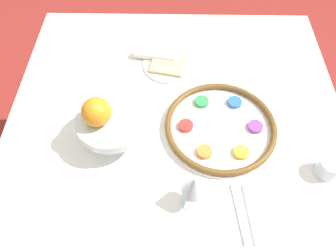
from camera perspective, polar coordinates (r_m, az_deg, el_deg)
name	(u,v)px	position (r m, az deg, el deg)	size (l,w,h in m)	color
ground_plane	(174,191)	(1.73, 0.97, -11.29)	(8.00, 8.00, 0.00)	maroon
dining_table	(175,157)	(1.41, 1.17, -5.41)	(1.11, 0.99, 0.71)	white
seder_plate	(220,127)	(1.05, 9.10, -0.10)	(0.36, 0.36, 0.03)	white
wine_glass	(194,186)	(0.85, 4.53, -10.38)	(0.06, 0.06, 0.14)	silver
fruit_stand	(112,123)	(0.98, -9.74, 0.58)	(0.21, 0.21, 0.10)	silver
orange_fruit	(96,112)	(0.93, -12.36, 2.40)	(0.09, 0.09, 0.09)	orange
bread_plate	(168,64)	(1.23, 0.07, 10.74)	(0.19, 0.19, 0.02)	silver
napkin_roll	(155,55)	(1.25, -2.22, 12.21)	(0.16, 0.07, 0.04)	white
cup_near	(329,167)	(1.05, 26.23, -6.49)	(0.07, 0.07, 0.06)	silver
fork_left	(252,214)	(0.95, 14.37, -14.60)	(0.03, 0.17, 0.01)	silver
fork_right	(241,214)	(0.94, 12.53, -14.68)	(0.04, 0.17, 0.01)	silver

